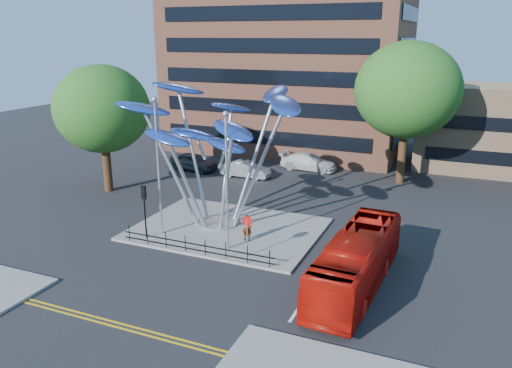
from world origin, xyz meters
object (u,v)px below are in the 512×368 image
at_px(street_lamp_right, 227,169).
at_px(red_bus, 357,261).
at_px(leaf_sculpture, 216,125).
at_px(pedestrian, 247,228).
at_px(no_entry_sign_island, 247,229).
at_px(parked_car_right, 309,162).
at_px(tree_left, 102,109).
at_px(parked_car_mid, 246,169).
at_px(traffic_light_island, 144,201).
at_px(parked_car_left, 193,162).
at_px(street_lamp_left, 158,155).
at_px(tree_right, 407,90).

xyz_separation_m(street_lamp_right, red_bus, (8.00, -1.39, -3.65)).
height_order(leaf_sculpture, pedestrian, leaf_sculpture).
bearing_deg(street_lamp_right, no_entry_sign_island, -17.87).
height_order(leaf_sculpture, parked_car_right, leaf_sculpture).
xyz_separation_m(tree_left, parked_car_right, (13.30, 13.00, -6.01)).
bearing_deg(parked_car_right, parked_car_mid, 139.20).
distance_m(traffic_light_island, parked_car_right, 21.03).
distance_m(red_bus, parked_car_left, 25.73).
distance_m(leaf_sculpture, red_bus, 12.92).
relative_size(red_bus, pedestrian, 6.12).
relative_size(street_lamp_left, pedestrian, 5.20).
bearing_deg(leaf_sculpture, tree_left, 164.45).
xyz_separation_m(street_lamp_left, no_entry_sign_island, (6.50, -0.98, -3.54)).
distance_m(street_lamp_right, parked_car_right, 20.49).
bearing_deg(street_lamp_right, red_bus, -9.87).
bearing_deg(street_lamp_left, parked_car_right, 78.97).
xyz_separation_m(street_lamp_left, traffic_light_island, (-0.50, -1.00, -2.74)).
bearing_deg(pedestrian, parked_car_left, -52.30).
bearing_deg(street_lamp_right, street_lamp_left, 174.29).
distance_m(tree_left, street_lamp_left, 11.60).
distance_m(tree_right, red_bus, 21.44).
relative_size(street_lamp_right, parked_car_left, 1.72).
xyz_separation_m(tree_right, red_bus, (0.50, -20.39, -6.59)).
bearing_deg(traffic_light_island, parked_car_mid, 90.72).
relative_size(traffic_light_island, parked_car_right, 0.63).
bearing_deg(traffic_light_island, parked_car_right, 78.15).
height_order(pedestrian, parked_car_left, pedestrian).
bearing_deg(parked_car_right, red_bus, -154.20).
xyz_separation_m(no_entry_sign_island, parked_car_mid, (-7.20, 15.72, -1.07)).
height_order(traffic_light_island, parked_car_left, traffic_light_island).
distance_m(street_lamp_right, red_bus, 8.90).
xyz_separation_m(street_lamp_right, parked_car_mid, (-5.70, 15.23, -4.35)).
height_order(street_lamp_left, parked_car_left, street_lamp_left).
relative_size(tree_right, parked_car_mid, 2.69).
distance_m(no_entry_sign_island, parked_car_right, 20.69).
bearing_deg(parked_car_right, leaf_sculpture, 177.74).
xyz_separation_m(tree_right, pedestrian, (-6.95, -17.41, -7.04)).
bearing_deg(red_bus, parked_car_mid, 132.54).
xyz_separation_m(tree_left, parked_car_mid, (8.80, 8.23, -6.05)).
bearing_deg(parked_car_mid, parked_car_right, -43.73).
relative_size(street_lamp_right, parked_car_right, 1.53).
bearing_deg(no_entry_sign_island, street_lamp_left, 171.39).
height_order(leaf_sculpture, traffic_light_island, leaf_sculpture).
height_order(traffic_light_island, no_entry_sign_island, traffic_light_island).
relative_size(traffic_light_island, red_bus, 0.33).
bearing_deg(red_bus, parked_car_left, 141.80).
distance_m(tree_left, traffic_light_island, 12.44).
xyz_separation_m(street_lamp_right, parked_car_left, (-11.34, 15.57, -4.27)).
relative_size(leaf_sculpture, red_bus, 1.23).
distance_m(street_lamp_left, red_bus, 13.71).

